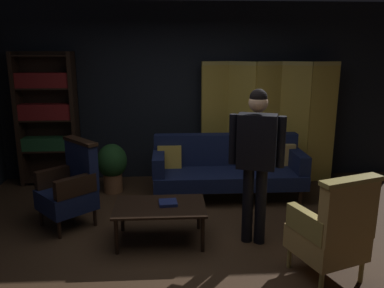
{
  "coord_description": "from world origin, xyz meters",
  "views": [
    {
      "loc": [
        -0.28,
        -3.86,
        2.11
      ],
      "look_at": [
        0.0,
        0.8,
        0.95
      ],
      "focal_mm": 36.49,
      "sensor_mm": 36.0,
      "label": 1
    }
  ],
  "objects_px": {
    "folding_screen": "(268,120)",
    "coffee_table": "(160,209)",
    "velvet_couch": "(228,166)",
    "standing_figure": "(256,153)",
    "potted_plant": "(112,165)",
    "book_navy_cloth": "(168,203)",
    "bookshelf": "(47,116)",
    "armchair_gilt_accent": "(333,230)",
    "armchair_wing_left": "(71,186)"
  },
  "relations": [
    {
      "from": "velvet_couch",
      "to": "book_navy_cloth",
      "type": "height_order",
      "value": "velvet_couch"
    },
    {
      "from": "velvet_couch",
      "to": "coffee_table",
      "type": "distance_m",
      "value": 1.61
    },
    {
      "from": "coffee_table",
      "to": "book_navy_cloth",
      "type": "distance_m",
      "value": 0.11
    },
    {
      "from": "velvet_couch",
      "to": "armchair_wing_left",
      "type": "bearing_deg",
      "value": -157.94
    },
    {
      "from": "velvet_couch",
      "to": "standing_figure",
      "type": "height_order",
      "value": "standing_figure"
    },
    {
      "from": "potted_plant",
      "to": "bookshelf",
      "type": "bearing_deg",
      "value": 155.46
    },
    {
      "from": "coffee_table",
      "to": "potted_plant",
      "type": "relative_size",
      "value": 1.36
    },
    {
      "from": "bookshelf",
      "to": "velvet_couch",
      "type": "distance_m",
      "value": 2.87
    },
    {
      "from": "potted_plant",
      "to": "book_navy_cloth",
      "type": "height_order",
      "value": "potted_plant"
    },
    {
      "from": "folding_screen",
      "to": "potted_plant",
      "type": "height_order",
      "value": "folding_screen"
    },
    {
      "from": "armchair_gilt_accent",
      "to": "armchair_wing_left",
      "type": "relative_size",
      "value": 1.0
    },
    {
      "from": "standing_figure",
      "to": "folding_screen",
      "type": "bearing_deg",
      "value": 72.75
    },
    {
      "from": "coffee_table",
      "to": "armchair_gilt_accent",
      "type": "xyz_separation_m",
      "value": [
        1.59,
        -0.83,
        0.12
      ]
    },
    {
      "from": "standing_figure",
      "to": "potted_plant",
      "type": "bearing_deg",
      "value": 136.78
    },
    {
      "from": "bookshelf",
      "to": "potted_plant",
      "type": "xyz_separation_m",
      "value": [
        1.02,
        -0.47,
        -0.67
      ]
    },
    {
      "from": "bookshelf",
      "to": "book_navy_cloth",
      "type": "height_order",
      "value": "bookshelf"
    },
    {
      "from": "folding_screen",
      "to": "potted_plant",
      "type": "bearing_deg",
      "value": -170.59
    },
    {
      "from": "bookshelf",
      "to": "coffee_table",
      "type": "bearing_deg",
      "value": -49.26
    },
    {
      "from": "bookshelf",
      "to": "book_navy_cloth",
      "type": "xyz_separation_m",
      "value": [
        1.85,
        -2.01,
        -0.65
      ]
    },
    {
      "from": "armchair_gilt_accent",
      "to": "standing_figure",
      "type": "distance_m",
      "value": 1.08
    },
    {
      "from": "coffee_table",
      "to": "armchair_gilt_accent",
      "type": "bearing_deg",
      "value": -27.68
    },
    {
      "from": "potted_plant",
      "to": "coffee_table",
      "type": "bearing_deg",
      "value": -64.92
    },
    {
      "from": "coffee_table",
      "to": "standing_figure",
      "type": "height_order",
      "value": "standing_figure"
    },
    {
      "from": "armchair_gilt_accent",
      "to": "potted_plant",
      "type": "relative_size",
      "value": 1.42
    },
    {
      "from": "bookshelf",
      "to": "armchair_gilt_accent",
      "type": "relative_size",
      "value": 1.97
    },
    {
      "from": "folding_screen",
      "to": "standing_figure",
      "type": "bearing_deg",
      "value": -107.25
    },
    {
      "from": "folding_screen",
      "to": "potted_plant",
      "type": "relative_size",
      "value": 2.9
    },
    {
      "from": "armchair_wing_left",
      "to": "standing_figure",
      "type": "relative_size",
      "value": 0.61
    },
    {
      "from": "folding_screen",
      "to": "coffee_table",
      "type": "height_order",
      "value": "folding_screen"
    },
    {
      "from": "armchair_gilt_accent",
      "to": "standing_figure",
      "type": "xyz_separation_m",
      "value": [
        -0.56,
        0.75,
        0.54
      ]
    },
    {
      "from": "standing_figure",
      "to": "potted_plant",
      "type": "distance_m",
      "value": 2.5
    },
    {
      "from": "bookshelf",
      "to": "standing_figure",
      "type": "relative_size",
      "value": 1.2
    },
    {
      "from": "armchair_gilt_accent",
      "to": "armchair_wing_left",
      "type": "distance_m",
      "value": 2.97
    },
    {
      "from": "armchair_gilt_accent",
      "to": "bookshelf",
      "type": "bearing_deg",
      "value": 139.34
    },
    {
      "from": "coffee_table",
      "to": "armchair_gilt_accent",
      "type": "relative_size",
      "value": 0.96
    },
    {
      "from": "bookshelf",
      "to": "standing_figure",
      "type": "distance_m",
      "value": 3.51
    },
    {
      "from": "armchair_wing_left",
      "to": "book_navy_cloth",
      "type": "distance_m",
      "value": 1.25
    },
    {
      "from": "velvet_couch",
      "to": "coffee_table",
      "type": "relative_size",
      "value": 2.12
    },
    {
      "from": "standing_figure",
      "to": "armchair_wing_left",
      "type": "bearing_deg",
      "value": 164.9
    },
    {
      "from": "velvet_couch",
      "to": "book_navy_cloth",
      "type": "xyz_separation_m",
      "value": [
        -0.85,
        -1.27,
        -0.01
      ]
    },
    {
      "from": "armchair_gilt_accent",
      "to": "potted_plant",
      "type": "height_order",
      "value": "armchair_gilt_accent"
    },
    {
      "from": "folding_screen",
      "to": "armchair_gilt_accent",
      "type": "height_order",
      "value": "folding_screen"
    },
    {
      "from": "folding_screen",
      "to": "velvet_couch",
      "type": "bearing_deg",
      "value": -137.15
    },
    {
      "from": "velvet_couch",
      "to": "armchair_gilt_accent",
      "type": "distance_m",
      "value": 2.23
    },
    {
      "from": "armchair_gilt_accent",
      "to": "folding_screen",
      "type": "bearing_deg",
      "value": 88.37
    },
    {
      "from": "bookshelf",
      "to": "armchair_wing_left",
      "type": "distance_m",
      "value": 1.8
    },
    {
      "from": "armchair_wing_left",
      "to": "potted_plant",
      "type": "relative_size",
      "value": 1.42
    },
    {
      "from": "bookshelf",
      "to": "armchair_wing_left",
      "type": "height_order",
      "value": "bookshelf"
    },
    {
      "from": "coffee_table",
      "to": "armchair_wing_left",
      "type": "height_order",
      "value": "armchair_wing_left"
    },
    {
      "from": "velvet_couch",
      "to": "bookshelf",
      "type": "bearing_deg",
      "value": 164.66
    }
  ]
}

